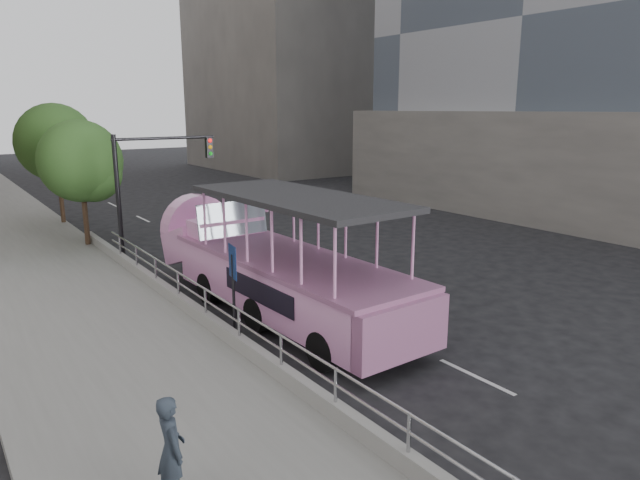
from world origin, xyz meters
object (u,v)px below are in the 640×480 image
duck_boat (269,266)px  pedestrian_near (171,450)px  parking_sign (233,283)px  traffic_signal (147,177)px  car (233,239)px  street_tree_far (58,145)px  street_tree_near (83,164)px

duck_boat → pedestrian_near: size_ratio=6.64×
pedestrian_near → parking_sign: parking_sign is taller
pedestrian_near → traffic_signal: bearing=-13.6°
car → traffic_signal: traffic_signal is taller
parking_sign → street_tree_far: bearing=91.1°
street_tree_near → parking_sign: bearing=-87.5°
pedestrian_near → street_tree_near: 18.87m
duck_boat → traffic_signal: (-1.06, 7.72, 2.09)m
car → pedestrian_near: (-8.05, -14.00, 0.46)m
car → pedestrian_near: pedestrian_near is taller
duck_boat → street_tree_far: 17.56m
parking_sign → duck_boat: bearing=40.2°
car → street_tree_near: 7.22m
pedestrian_near → street_tree_far: 24.84m
car → street_tree_far: size_ratio=0.65×
duck_boat → traffic_signal: bearing=97.8°
duck_boat → pedestrian_near: duck_boat is taller
pedestrian_near → street_tree_far: (3.44, 24.40, 3.14)m
traffic_signal → car: bearing=-16.8°
street_tree_near → street_tree_far: (0.20, 6.00, 0.49)m
duck_boat → parking_sign: duck_boat is taller
car → pedestrian_near: 16.16m
traffic_signal → street_tree_near: bearing=115.0°
parking_sign → traffic_signal: 9.72m
pedestrian_near → traffic_signal: size_ratio=0.33×
duck_boat → pedestrian_near: 9.36m
duck_boat → pedestrian_near: (-5.90, -7.25, -0.24)m
duck_boat → street_tree_near: street_tree_near is taller
duck_boat → street_tree_near: size_ratio=2.02×
traffic_signal → street_tree_near: (-1.60, 3.43, 0.32)m
car → traffic_signal: 4.36m
parking_sign → street_tree_near: (-0.55, 12.93, 2.11)m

